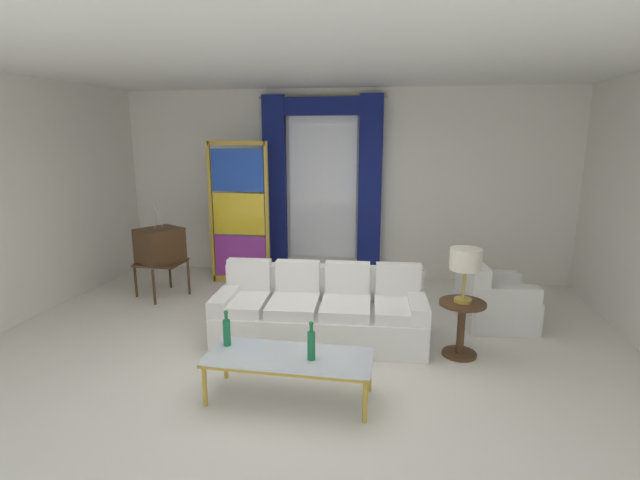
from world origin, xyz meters
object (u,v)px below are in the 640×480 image
Objects in this scene: vintage_tv at (160,247)px; table_lamp_brass at (466,262)px; couch_white_long at (321,312)px; bottle_crystal_tall at (311,344)px; armchair_white at (491,302)px; coffee_table at (289,359)px; round_side_table at (461,324)px; peacock_figurine at (261,278)px; bottle_blue_decanter at (227,331)px; stained_glass_divider at (239,217)px.

vintage_tv is 4.23m from table_lamp_brass.
table_lamp_brass reaches higher than couch_white_long.
table_lamp_brass is (1.37, 1.18, 0.48)m from bottle_crystal_tall.
bottle_crystal_tall is 2.82m from armchair_white.
armchair_white reaches higher than coffee_table.
vintage_tv is 4.24m from round_side_table.
coffee_table is 1.56× the size of armchair_white.
peacock_figurine is at bearing 149.21° from round_side_table.
armchair_white is 3.19m from peacock_figurine.
vintage_tv reaches higher than peacock_figurine.
table_lamp_brass is at bearing 0.00° from round_side_table.
bottle_crystal_tall is at bearing -9.81° from bottle_blue_decanter.
vintage_tv is 2.36× the size of table_lamp_brass.
bottle_blue_decanter is (-0.66, -1.22, 0.24)m from couch_white_long.
couch_white_long is 6.89× the size of bottle_crystal_tall.
table_lamp_brass is at bearing 35.86° from coffee_table.
couch_white_long is at bearing 87.85° from coffee_table.
bottle_blue_decanter is at bearing -79.51° from peacock_figurine.
couch_white_long is 1.39m from bottle_crystal_tall.
peacock_figurine is (-1.14, 1.40, -0.09)m from couch_white_long.
vintage_tv reaches higher than couch_white_long.
coffee_table is 0.27m from bottle_crystal_tall.
vintage_tv is (-2.51, 1.03, 0.42)m from couch_white_long.
armchair_white is at bearing 36.97° from bottle_blue_decanter.
table_lamp_brass reaches higher than armchair_white.
peacock_figurine is at bearing 100.49° from bottle_blue_decanter.
peacock_figurine is 1.05× the size of table_lamp_brass.
stained_glass_divider is at bearing 137.73° from peacock_figurine.
bottle_crystal_tall is 0.61× the size of table_lamp_brass.
bottle_blue_decanter is at bearing -154.61° from round_side_table.
coffee_table is (-0.05, -1.33, 0.07)m from couch_white_long.
coffee_table is 3.43m from vintage_tv.
vintage_tv reaches higher than bottle_blue_decanter.
armchair_white is at bearing 49.30° from bottle_crystal_tall.
bottle_crystal_tall is 0.16× the size of stained_glass_divider.
bottle_blue_decanter reaches higher than coffee_table.
peacock_figurine is 1.01× the size of round_side_table.
bottle_blue_decanter is at bearing -50.44° from vintage_tv.
peacock_figurine is (-0.49, 2.63, -0.33)m from bottle_blue_decanter.
bottle_blue_decanter reaches higher than round_side_table.
stained_glass_divider is (-0.95, 3.05, 0.51)m from bottle_blue_decanter.
bottle_crystal_tall is 3.59m from vintage_tv.
bottle_crystal_tall is at bearing -130.70° from armchair_white.
vintage_tv is at bearing 136.32° from coffee_table.
armchair_white is 3.82m from stained_glass_divider.
table_lamp_brass is at bearing 40.62° from bottle_crystal_tall.
bottle_blue_decanter is at bearing -154.61° from table_lamp_brass.
stained_glass_divider reaches higher than bottle_crystal_tall.
table_lamp_brass reaches higher than bottle_crystal_tall.
table_lamp_brass reaches higher than coffee_table.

